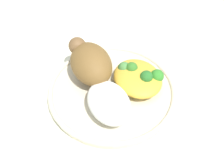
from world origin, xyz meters
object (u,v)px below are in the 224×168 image
(plate, at_px, (112,90))
(rice_pile, at_px, (109,102))
(roasted_chicken, at_px, (90,62))
(mac_cheese_with_broccoli, at_px, (138,77))

(plate, distance_m, rice_pile, 0.06)
(roasted_chicken, xyz_separation_m, mac_cheese_with_broccoli, (-0.06, -0.08, -0.02))
(rice_pile, bearing_deg, roasted_chicken, 0.17)
(roasted_chicken, xyz_separation_m, rice_pile, (-0.10, -0.00, -0.02))
(plate, distance_m, roasted_chicken, 0.07)
(rice_pile, bearing_deg, mac_cheese_with_broccoli, -64.39)
(roasted_chicken, height_order, mac_cheese_with_broccoli, roasted_chicken)
(roasted_chicken, bearing_deg, rice_pile, -179.83)
(roasted_chicken, distance_m, rice_pile, 0.10)
(mac_cheese_with_broccoli, bearing_deg, plate, 81.73)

